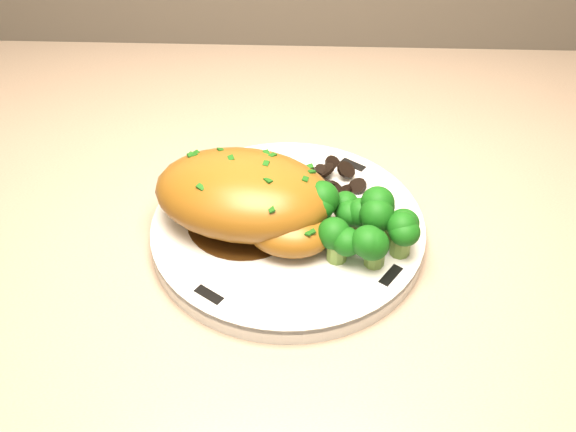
{
  "coord_description": "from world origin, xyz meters",
  "views": [
    {
      "loc": [
        0.41,
        1.14,
        1.34
      ],
      "look_at": [
        0.4,
        1.62,
        0.91
      ],
      "focal_mm": 45.0,
      "sensor_mm": 36.0,
      "label": 1
    }
  ],
  "objects": [
    {
      "name": "chicken_breast",
      "position": [
        0.36,
        1.62,
        0.93
      ],
      "size": [
        0.18,
        0.13,
        0.06
      ],
      "rotation": [
        0.0,
        0.0,
        -0.17
      ],
      "color": "brown",
      "rests_on": "plate"
    },
    {
      "name": "gravy_pool",
      "position": [
        0.36,
        1.62,
        0.9
      ],
      "size": [
        0.11,
        0.11,
        0.0
      ],
      "primitive_type": "cylinder",
      "color": "#331C09",
      "rests_on": "plate"
    },
    {
      "name": "rim_accent_3",
      "position": [
        0.49,
        1.56,
        0.9
      ],
      "size": [
        0.02,
        0.03,
        0.0
      ],
      "primitive_type": "cube",
      "rotation": [
        0.0,
        0.0,
        7.25
      ],
      "color": "black",
      "rests_on": "plate"
    },
    {
      "name": "mushroom_pile",
      "position": [
        0.42,
        1.69,
        0.9
      ],
      "size": [
        0.08,
        0.06,
        0.02
      ],
      "color": "black",
      "rests_on": "plate"
    },
    {
      "name": "rim_accent_2",
      "position": [
        0.33,
        1.53,
        0.9
      ],
      "size": [
        0.03,
        0.02,
        0.0
      ],
      "primitive_type": "cube",
      "rotation": [
        0.0,
        0.0,
        5.68
      ],
      "color": "black",
      "rests_on": "plate"
    },
    {
      "name": "plate",
      "position": [
        0.4,
        1.62,
        0.89
      ],
      "size": [
        0.3,
        0.3,
        0.02
      ],
      "primitive_type": "cylinder",
      "rotation": [
        0.0,
        0.0,
        0.24
      ],
      "color": "silver",
      "rests_on": "counter"
    },
    {
      "name": "rim_accent_0",
      "position": [
        0.46,
        1.71,
        0.9
      ],
      "size": [
        0.03,
        0.02,
        0.0
      ],
      "primitive_type": "cube",
      "rotation": [
        0.0,
        0.0,
        2.53
      ],
      "color": "black",
      "rests_on": "plate"
    },
    {
      "name": "broccoli_florets",
      "position": [
        0.46,
        1.59,
        0.92
      ],
      "size": [
        0.1,
        0.07,
        0.04
      ],
      "rotation": [
        0.0,
        0.0,
        0.37
      ],
      "color": "olive",
      "rests_on": "plate"
    },
    {
      "name": "rim_accent_1",
      "position": [
        0.31,
        1.68,
        0.9
      ],
      "size": [
        0.02,
        0.03,
        0.0
      ],
      "primitive_type": "cube",
      "rotation": [
        0.0,
        0.0,
        4.11
      ],
      "color": "black",
      "rests_on": "plate"
    }
  ]
}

